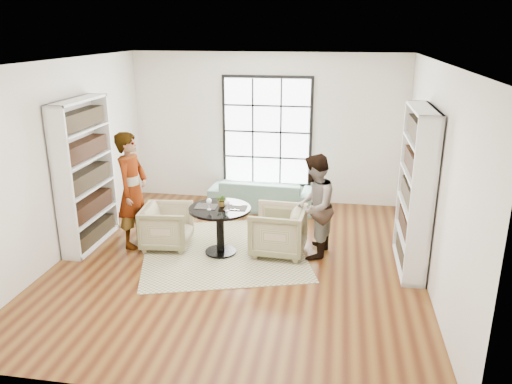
% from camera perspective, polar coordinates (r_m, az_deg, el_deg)
% --- Properties ---
extents(ground, '(6.00, 6.00, 0.00)m').
position_cam_1_polar(ground, '(7.78, -2.02, -7.98)').
color(ground, brown).
extents(room_shell, '(6.00, 6.01, 6.00)m').
position_cam_1_polar(room_shell, '(7.82, -1.33, 2.07)').
color(room_shell, silver).
rests_on(room_shell, ground).
extents(rug, '(3.15, 3.15, 0.01)m').
position_cam_1_polar(rug, '(8.15, -3.69, -6.68)').
color(rug, '#B6AF89').
rests_on(rug, ground).
extents(pedestal_table, '(0.97, 0.97, 0.77)m').
position_cam_1_polar(pedestal_table, '(7.86, -4.13, -3.26)').
color(pedestal_table, black).
rests_on(pedestal_table, ground).
extents(sofa, '(2.10, 0.91, 0.60)m').
position_cam_1_polar(sofa, '(9.90, 0.77, -0.20)').
color(sofa, slate).
rests_on(sofa, ground).
extents(armchair_left, '(0.85, 0.83, 0.71)m').
position_cam_1_polar(armchair_left, '(8.29, -10.13, -3.89)').
color(armchair_left, tan).
rests_on(armchair_left, ground).
extents(armchair_right, '(0.89, 0.87, 0.77)m').
position_cam_1_polar(armchair_right, '(7.92, 2.54, -4.43)').
color(armchair_right, tan).
rests_on(armchair_right, ground).
extents(person_left, '(0.50, 0.72, 1.90)m').
position_cam_1_polar(person_left, '(8.28, -13.95, 0.22)').
color(person_left, gray).
rests_on(person_left, ground).
extents(person_right, '(0.74, 0.89, 1.64)m').
position_cam_1_polar(person_right, '(7.72, 6.63, -1.68)').
color(person_right, gray).
rests_on(person_right, ground).
extents(placemat_left, '(0.35, 0.27, 0.01)m').
position_cam_1_polar(placemat_left, '(7.84, -5.73, -1.65)').
color(placemat_left, black).
rests_on(placemat_left, pedestal_table).
extents(placemat_right, '(0.35, 0.27, 0.01)m').
position_cam_1_polar(placemat_right, '(7.76, -2.33, -1.81)').
color(placemat_right, black).
rests_on(placemat_right, pedestal_table).
extents(cutlery_left, '(0.15, 0.22, 0.01)m').
position_cam_1_polar(cutlery_left, '(7.84, -5.73, -1.61)').
color(cutlery_left, '#BBBBC0').
rests_on(cutlery_left, placemat_left).
extents(cutlery_right, '(0.15, 0.22, 0.01)m').
position_cam_1_polar(cutlery_right, '(7.75, -2.33, -1.76)').
color(cutlery_right, '#BBBBC0').
rests_on(cutlery_right, placemat_right).
extents(wine_glass_left, '(0.08, 0.08, 0.18)m').
position_cam_1_polar(wine_glass_left, '(7.67, -5.40, -1.09)').
color(wine_glass_left, silver).
rests_on(wine_glass_left, pedestal_table).
extents(wine_glass_right, '(0.08, 0.08, 0.18)m').
position_cam_1_polar(wine_glass_right, '(7.60, -3.34, -1.27)').
color(wine_glass_right, silver).
rests_on(wine_glass_right, pedestal_table).
extents(flower_centerpiece, '(0.20, 0.18, 0.20)m').
position_cam_1_polar(flower_centerpiece, '(7.81, -3.89, -0.96)').
color(flower_centerpiece, gray).
rests_on(flower_centerpiece, pedestal_table).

